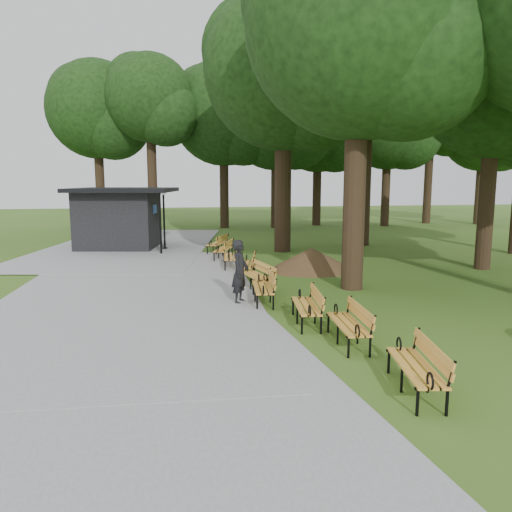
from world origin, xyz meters
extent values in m
plane|color=#355A19|center=(0.00, 0.00, 0.00)|extent=(100.00, 100.00, 0.00)
cube|color=gray|center=(-4.00, 3.00, 0.03)|extent=(12.00, 38.00, 0.06)
imported|color=black|center=(-0.69, 1.12, 0.91)|extent=(0.68, 0.79, 1.83)
cylinder|color=black|center=(-3.01, 12.47, 1.40)|extent=(0.10, 0.10, 2.80)
sphere|color=white|center=(-3.01, 12.47, 2.90)|extent=(0.32, 0.32, 0.32)
cone|color=#47301C|center=(2.71, 5.71, 0.44)|extent=(2.90, 2.90, 0.89)
cylinder|color=black|center=(3.13, 2.38, 3.73)|extent=(0.70, 0.70, 7.47)
sphere|color=black|center=(3.13, 2.38, 8.17)|extent=(6.98, 6.98, 6.98)
cylinder|color=black|center=(9.49, 4.92, 3.27)|extent=(0.60, 0.60, 6.53)
sphere|color=black|center=(9.49, 4.92, 7.15)|extent=(5.75, 5.75, 5.75)
cylinder|color=black|center=(2.72, 10.90, 3.92)|extent=(0.80, 0.80, 7.84)
sphere|color=black|center=(2.72, 10.90, 8.58)|extent=(7.53, 7.53, 7.53)
cylinder|color=black|center=(7.46, 12.49, 4.22)|extent=(0.76, 0.76, 8.44)
sphere|color=black|center=(7.46, 12.49, 9.23)|extent=(6.60, 6.60, 6.60)
camera|label=1|loc=(-2.50, -12.44, 3.51)|focal=34.38mm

